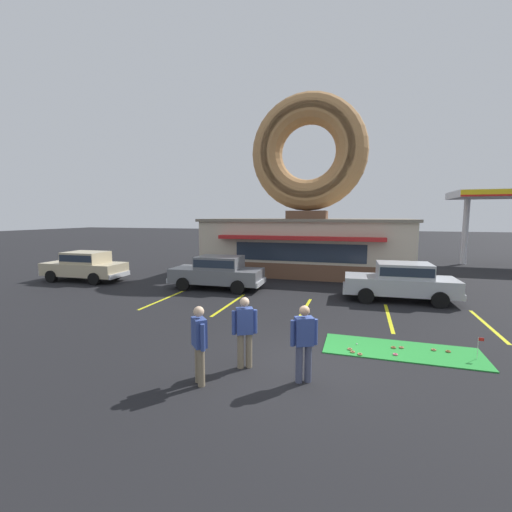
{
  "coord_description": "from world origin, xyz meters",
  "views": [
    {
      "loc": [
        1.23,
        -7.53,
        3.54
      ],
      "look_at": [
        -2.61,
        5.0,
        2.0
      ],
      "focal_mm": 24.0,
      "sensor_mm": 36.0,
      "label": 1
    }
  ],
  "objects_px": {
    "pedestrian_hooded_kid": "(245,329)",
    "trash_bin": "(206,268)",
    "pedestrian_blue_sweater_man": "(199,341)",
    "car_silver": "(401,280)",
    "car_grey": "(218,271)",
    "putting_flag_pin": "(480,343)",
    "car_champagne": "(85,265)",
    "pedestrian_leather_jacket_man": "(304,340)",
    "golf_ball": "(357,344)"
  },
  "relations": [
    {
      "from": "pedestrian_hooded_kid",
      "to": "trash_bin",
      "type": "bearing_deg",
      "value": 119.5
    },
    {
      "from": "pedestrian_blue_sweater_man",
      "to": "trash_bin",
      "type": "xyz_separation_m",
      "value": [
        -5.45,
        11.81,
        -0.43
      ]
    },
    {
      "from": "pedestrian_blue_sweater_man",
      "to": "car_silver",
      "type": "bearing_deg",
      "value": 61.81
    },
    {
      "from": "car_grey",
      "to": "pedestrian_blue_sweater_man",
      "type": "height_order",
      "value": "pedestrian_blue_sweater_man"
    },
    {
      "from": "putting_flag_pin",
      "to": "pedestrian_blue_sweater_man",
      "type": "distance_m",
      "value": 6.81
    },
    {
      "from": "car_champagne",
      "to": "car_grey",
      "type": "bearing_deg",
      "value": 1.66
    },
    {
      "from": "pedestrian_leather_jacket_man",
      "to": "car_champagne",
      "type": "bearing_deg",
      "value": 149.04
    },
    {
      "from": "car_silver",
      "to": "car_champagne",
      "type": "height_order",
      "value": "same"
    },
    {
      "from": "pedestrian_blue_sweater_man",
      "to": "pedestrian_leather_jacket_man",
      "type": "relative_size",
      "value": 1.0
    },
    {
      "from": "pedestrian_leather_jacket_man",
      "to": "putting_flag_pin",
      "type": "bearing_deg",
      "value": 31.01
    },
    {
      "from": "car_silver",
      "to": "golf_ball",
      "type": "bearing_deg",
      "value": -106.08
    },
    {
      "from": "golf_ball",
      "to": "putting_flag_pin",
      "type": "relative_size",
      "value": 0.08
    },
    {
      "from": "golf_ball",
      "to": "car_grey",
      "type": "distance_m",
      "value": 8.77
    },
    {
      "from": "pedestrian_leather_jacket_man",
      "to": "car_silver",
      "type": "bearing_deg",
      "value": 71.66
    },
    {
      "from": "car_champagne",
      "to": "pedestrian_blue_sweater_man",
      "type": "distance_m",
      "value": 14.19
    },
    {
      "from": "putting_flag_pin",
      "to": "car_grey",
      "type": "distance_m",
      "value": 11.14
    },
    {
      "from": "golf_ball",
      "to": "pedestrian_blue_sweater_man",
      "type": "xyz_separation_m",
      "value": [
        -3.15,
        -3.21,
        0.88
      ]
    },
    {
      "from": "car_grey",
      "to": "pedestrian_hooded_kid",
      "type": "height_order",
      "value": "pedestrian_hooded_kid"
    },
    {
      "from": "pedestrian_hooded_kid",
      "to": "car_champagne",
      "type": "bearing_deg",
      "value": 147.09
    },
    {
      "from": "golf_ball",
      "to": "car_champagne",
      "type": "distance_m",
      "value": 15.4
    },
    {
      "from": "car_grey",
      "to": "car_silver",
      "type": "distance_m",
      "value": 8.27
    },
    {
      "from": "car_grey",
      "to": "pedestrian_hooded_kid",
      "type": "distance_m",
      "value": 8.91
    },
    {
      "from": "pedestrian_hooded_kid",
      "to": "pedestrian_leather_jacket_man",
      "type": "bearing_deg",
      "value": -11.64
    },
    {
      "from": "pedestrian_hooded_kid",
      "to": "trash_bin",
      "type": "xyz_separation_m",
      "value": [
        -6.11,
        10.79,
        -0.43
      ]
    },
    {
      "from": "putting_flag_pin",
      "to": "car_champagne",
      "type": "distance_m",
      "value": 18.14
    },
    {
      "from": "putting_flag_pin",
      "to": "pedestrian_blue_sweater_man",
      "type": "height_order",
      "value": "pedestrian_blue_sweater_man"
    },
    {
      "from": "pedestrian_blue_sweater_man",
      "to": "car_grey",
      "type": "bearing_deg",
      "value": 111.14
    },
    {
      "from": "golf_ball",
      "to": "trash_bin",
      "type": "distance_m",
      "value": 12.18
    },
    {
      "from": "golf_ball",
      "to": "trash_bin",
      "type": "bearing_deg",
      "value": 134.99
    },
    {
      "from": "putting_flag_pin",
      "to": "pedestrian_hooded_kid",
      "type": "distance_m",
      "value": 5.8
    },
    {
      "from": "trash_bin",
      "to": "car_silver",
      "type": "bearing_deg",
      "value": -15.38
    },
    {
      "from": "putting_flag_pin",
      "to": "trash_bin",
      "type": "bearing_deg",
      "value": 142.85
    },
    {
      "from": "car_grey",
      "to": "pedestrian_hooded_kid",
      "type": "xyz_separation_m",
      "value": [
        4.1,
        -7.9,
        0.06
      ]
    },
    {
      "from": "putting_flag_pin",
      "to": "car_silver",
      "type": "height_order",
      "value": "car_silver"
    },
    {
      "from": "putting_flag_pin",
      "to": "car_grey",
      "type": "bearing_deg",
      "value": 148.49
    },
    {
      "from": "putting_flag_pin",
      "to": "car_grey",
      "type": "height_order",
      "value": "car_grey"
    },
    {
      "from": "car_silver",
      "to": "pedestrian_blue_sweater_man",
      "type": "height_order",
      "value": "pedestrian_blue_sweater_man"
    },
    {
      "from": "car_silver",
      "to": "pedestrian_blue_sweater_man",
      "type": "relative_size",
      "value": 2.75
    },
    {
      "from": "golf_ball",
      "to": "pedestrian_hooded_kid",
      "type": "height_order",
      "value": "pedestrian_hooded_kid"
    },
    {
      "from": "car_champagne",
      "to": "car_silver",
      "type": "bearing_deg",
      "value": 1.03
    },
    {
      "from": "car_silver",
      "to": "trash_bin",
      "type": "bearing_deg",
      "value": 164.62
    },
    {
      "from": "pedestrian_hooded_kid",
      "to": "pedestrian_leather_jacket_man",
      "type": "distance_m",
      "value": 1.46
    },
    {
      "from": "golf_ball",
      "to": "putting_flag_pin",
      "type": "distance_m",
      "value": 2.92
    },
    {
      "from": "golf_ball",
      "to": "car_champagne",
      "type": "relative_size",
      "value": 0.01
    },
    {
      "from": "golf_ball",
      "to": "pedestrian_leather_jacket_man",
      "type": "distance_m",
      "value": 2.84
    },
    {
      "from": "golf_ball",
      "to": "car_grey",
      "type": "xyz_separation_m",
      "value": [
        -6.6,
        5.72,
        0.82
      ]
    },
    {
      "from": "car_grey",
      "to": "car_champagne",
      "type": "height_order",
      "value": "same"
    },
    {
      "from": "pedestrian_hooded_kid",
      "to": "putting_flag_pin",
      "type": "bearing_deg",
      "value": 21.17
    },
    {
      "from": "pedestrian_blue_sweater_man",
      "to": "pedestrian_hooded_kid",
      "type": "xyz_separation_m",
      "value": [
        0.65,
        1.02,
        -0.0
      ]
    },
    {
      "from": "putting_flag_pin",
      "to": "trash_bin",
      "type": "relative_size",
      "value": 0.56
    }
  ]
}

